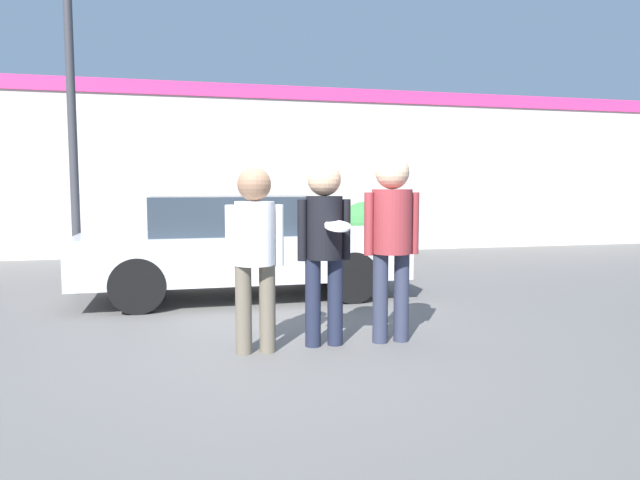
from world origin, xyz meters
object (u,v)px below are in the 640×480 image
Objects in this scene: person_left at (255,243)px; street_lamp at (87,38)px; parked_car_near at (241,245)px; person_right at (392,229)px; shrub at (365,228)px; person_middle_with_frisbee at (324,237)px.

person_left is 4.78m from street_lamp.
street_lamp is (-2.02, 0.75, 2.88)m from parked_car_near.
person_right is at bearing -47.59° from street_lamp.
parked_car_near is 5.39m from shrub.
person_left is at bearing -115.59° from shrub.
person_left reaches higher than parked_car_near.
person_left is 1.41× the size of shrub.
street_lamp is (-1.86, 3.57, 2.58)m from person_left.
person_right is 7.37m from shrub.
person_middle_with_frisbee is 5.01m from street_lamp.
street_lamp is at bearing 117.58° from person_left.
person_left is 0.93× the size of person_right.
person_right is 0.31× the size of street_lamp.
street_lamp reaches higher than shrub.
person_middle_with_frisbee reaches higher than shrub.
person_middle_with_frisbee reaches higher than person_left.
person_middle_with_frisbee is 0.30× the size of street_lamp.
person_middle_with_frisbee is 0.96× the size of person_right.
shrub is at bearing 64.41° from person_left.
shrub is at bearing 33.95° from street_lamp.
parked_car_near reaches higher than shrub.
shrub is at bearing 73.70° from person_right.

